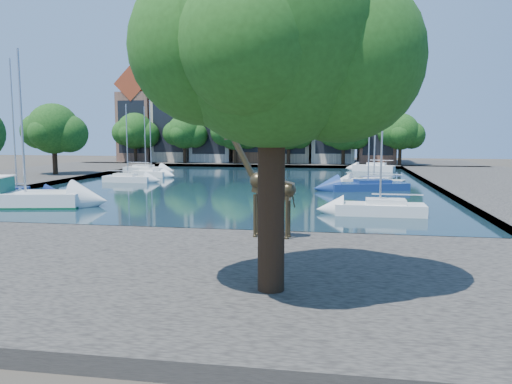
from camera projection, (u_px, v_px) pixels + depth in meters
ground at (147, 236)px, 25.06m from camera, size 160.00×160.00×0.00m
water_basin at (241, 185)px, 48.56m from camera, size 38.00×50.00×0.08m
near_quay at (75, 269)px, 18.18m from camera, size 50.00×14.00×0.50m
far_quay at (279, 163)px, 79.87m from camera, size 60.00×16.00×0.50m
left_quay at (8, 179)px, 52.62m from camera, size 14.00×52.00×0.50m
plane_tree at (276, 44)px, 14.08m from camera, size 8.32×6.40×10.62m
townhouse_west_end at (142, 119)px, 82.77m from camera, size 5.44×9.18×14.93m
townhouse_west_mid at (177, 113)px, 81.68m from camera, size 5.94×9.18×16.79m
townhouse_west_inner at (215, 119)px, 80.72m from camera, size 6.43×9.18×15.15m
townhouse_center at (255, 112)px, 79.54m from camera, size 5.44×9.18×16.93m
townhouse_east_inner at (292, 116)px, 78.63m from camera, size 5.94×9.18×15.79m
townhouse_east_mid at (334, 113)px, 77.52m from camera, size 6.43×9.18×16.65m
townhouse_east_end at (377, 120)px, 76.58m from camera, size 5.44×9.18×14.43m
far_tree_far_west at (136, 132)px, 77.47m from camera, size 7.28×5.60×7.68m
far_tree_west at (185, 133)px, 76.17m from camera, size 6.76×5.20×7.36m
far_tree_mid_west at (236, 131)px, 74.84m from camera, size 7.80×6.00×8.00m
far_tree_mid_east at (289, 132)px, 73.55m from camera, size 7.02×5.40×7.52m
far_tree_east at (344, 132)px, 72.23m from camera, size 7.54×5.80×7.84m
far_tree_far_east at (401, 133)px, 70.94m from camera, size 6.76×5.20×7.36m
side_tree_left_far at (54, 130)px, 55.41m from camera, size 7.28×5.60×7.88m
giraffe_statue at (267, 187)px, 22.26m from camera, size 3.26×0.77×4.65m
motorsailer at (3, 195)px, 34.29m from camera, size 10.45×4.81×10.68m
sailboat_left_b at (17, 192)px, 38.40m from camera, size 5.44×3.23×10.60m
sailboat_left_c at (128, 177)px, 51.35m from camera, size 5.06×2.01×7.95m
sailboat_left_d at (151, 172)px, 57.68m from camera, size 5.03×3.23×9.31m
sailboat_left_e at (146, 168)px, 63.84m from camera, size 5.82×2.77×8.34m
sailboat_right_a at (380, 206)px, 30.94m from camera, size 5.49×1.97×10.49m
sailboat_right_b at (368, 185)px, 44.13m from camera, size 7.27×4.38×9.87m
sailboat_right_c at (374, 181)px, 47.69m from camera, size 5.87×3.55×7.84m
sailboat_right_d at (374, 167)px, 65.45m from camera, size 5.59×3.30×8.62m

